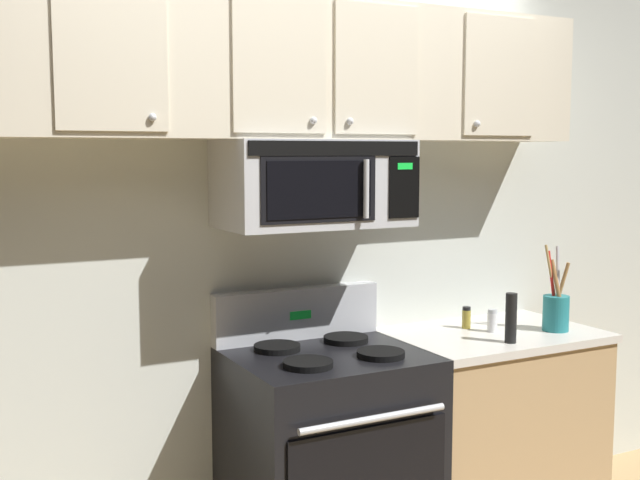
% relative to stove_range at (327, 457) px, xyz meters
% --- Properties ---
extents(back_wall, '(5.20, 0.10, 2.70)m').
position_rel_stove_range_xyz_m(back_wall, '(0.00, 0.37, 0.88)').
color(back_wall, silver).
rests_on(back_wall, ground_plane).
extents(stove_range, '(0.76, 0.69, 1.12)m').
position_rel_stove_range_xyz_m(stove_range, '(0.00, 0.00, 0.00)').
color(stove_range, black).
rests_on(stove_range, ground_plane).
extents(over_range_microwave, '(0.76, 0.43, 0.35)m').
position_rel_stove_range_xyz_m(over_range_microwave, '(-0.00, 0.12, 1.11)').
color(over_range_microwave, '#B7BABF').
extents(upper_cabinets, '(2.50, 0.36, 0.55)m').
position_rel_stove_range_xyz_m(upper_cabinets, '(-0.00, 0.15, 1.56)').
color(upper_cabinets, beige).
extents(counter_segment, '(0.93, 0.65, 0.90)m').
position_rel_stove_range_xyz_m(counter_segment, '(0.84, 0.01, -0.02)').
color(counter_segment, tan).
rests_on(counter_segment, ground_plane).
extents(utensil_crock_teal, '(0.12, 0.12, 0.39)m').
position_rel_stove_range_xyz_m(utensil_crock_teal, '(1.10, -0.12, 0.53)').
color(utensil_crock_teal, teal).
rests_on(utensil_crock_teal, counter_segment).
extents(salt_shaker, '(0.05, 0.05, 0.10)m').
position_rel_stove_range_xyz_m(salt_shaker, '(0.83, -0.01, 0.48)').
color(salt_shaker, white).
rests_on(salt_shaker, counter_segment).
extents(pepper_mill, '(0.05, 0.05, 0.21)m').
position_rel_stove_range_xyz_m(pepper_mill, '(0.77, -0.20, 0.54)').
color(pepper_mill, black).
rests_on(pepper_mill, counter_segment).
extents(spice_jar, '(0.04, 0.04, 0.10)m').
position_rel_stove_range_xyz_m(spice_jar, '(0.77, 0.11, 0.48)').
color(spice_jar, olive).
rests_on(spice_jar, counter_segment).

